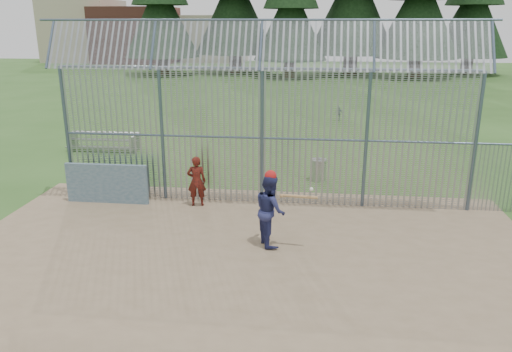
# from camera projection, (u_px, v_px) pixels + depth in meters

# --- Properties ---
(ground) EXTENTS (120.00, 120.00, 0.00)m
(ground) POSITION_uv_depth(u_px,v_px,m) (246.00, 253.00, 11.84)
(ground) COLOR #2D511E
(ground) RESTS_ON ground
(dirt_infield) EXTENTS (14.00, 10.00, 0.02)m
(dirt_infield) POSITION_uv_depth(u_px,v_px,m) (243.00, 262.00, 11.36)
(dirt_infield) COLOR #756047
(dirt_infield) RESTS_ON ground
(dugout_wall) EXTENTS (2.50, 0.12, 1.20)m
(dugout_wall) POSITION_uv_depth(u_px,v_px,m) (107.00, 184.00, 14.91)
(dugout_wall) COLOR #38566B
(dugout_wall) RESTS_ON dirt_infield
(batter) EXTENTS (0.94, 1.05, 1.77)m
(batter) POSITION_uv_depth(u_px,v_px,m) (270.00, 210.00, 12.04)
(batter) COLOR navy
(batter) RESTS_ON dirt_infield
(onlooker) EXTENTS (0.60, 0.44, 1.50)m
(onlooker) POSITION_uv_depth(u_px,v_px,m) (197.00, 181.00, 14.64)
(onlooker) COLOR maroon
(onlooker) RESTS_ON dirt_infield
(bg_kid_seated) EXTENTS (0.48, 0.23, 0.79)m
(bg_kid_seated) POSITION_uv_depth(u_px,v_px,m) (339.00, 113.00, 27.51)
(bg_kid_seated) COLOR slate
(bg_kid_seated) RESTS_ON ground
(batting_gear) EXTENTS (1.27, 0.38, 0.62)m
(batting_gear) POSITION_uv_depth(u_px,v_px,m) (276.00, 180.00, 11.76)
(batting_gear) COLOR #AE1717
(batting_gear) RESTS_ON ground
(trash_can) EXTENTS (0.56, 0.56, 0.82)m
(trash_can) POSITION_uv_depth(u_px,v_px,m) (319.00, 169.00, 17.17)
(trash_can) COLOR #979B9F
(trash_can) RESTS_ON ground
(bleacher) EXTENTS (3.00, 0.95, 0.72)m
(bleacher) POSITION_uv_depth(u_px,v_px,m) (104.00, 141.00, 21.16)
(bleacher) COLOR slate
(bleacher) RESTS_ON ground
(backstop_fence) EXTENTS (20.09, 0.81, 5.30)m
(backstop_fence) POSITION_uv_depth(u_px,v_px,m) (325.00, 128.00, 14.19)
(backstop_fence) COLOR #47566B
(backstop_fence) RESTS_ON ground
(distant_buildings) EXTENTS (26.50, 10.50, 8.00)m
(distant_buildings) POSITION_uv_depth(u_px,v_px,m) (132.00, 34.00, 66.91)
(distant_buildings) COLOR brown
(distant_buildings) RESTS_ON ground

